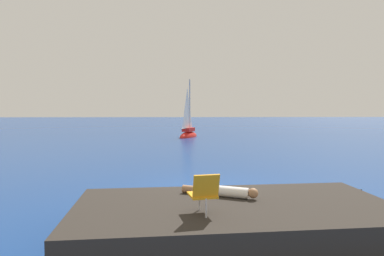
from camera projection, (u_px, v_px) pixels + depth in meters
ground_plane at (208, 189)px, 11.14m from camera, size 160.00×160.00×0.00m
shore_ledge at (235, 219)px, 7.14m from camera, size 6.83×3.80×0.66m
boulder_seaward at (323, 207)px, 9.11m from camera, size 1.94×2.07×1.08m
boulder_inland at (216, 211)px, 8.82m from camera, size 1.43×1.47×0.89m
sailboat_near at (188, 134)px, 30.34m from camera, size 2.20×3.10×5.63m
person_sunbather at (223, 191)px, 7.67m from camera, size 1.66×0.86×0.25m
beach_chair at (204, 192)px, 6.32m from camera, size 0.59×0.68×0.80m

